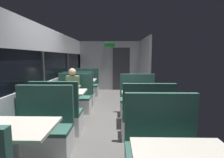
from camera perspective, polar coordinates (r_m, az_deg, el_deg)
ground_plane at (r=4.35m, az=-2.83°, el=-13.97°), size 3.30×9.20×0.02m
carriage_window_panel_left at (r=4.43m, az=-22.01°, el=0.83°), size 0.09×8.48×2.30m
carriage_end_bulkhead at (r=8.25m, az=-0.38°, el=4.30°), size 2.90×0.11×2.30m
carriage_aisle_panel_right at (r=7.15m, az=10.58°, el=3.82°), size 0.08×2.40×2.30m
dining_table_near_window at (r=2.47m, az=-28.96°, el=-15.68°), size 0.90×0.70×0.74m
bench_near_window_facing_entry at (r=3.16m, az=-21.97°, el=-16.31°), size 0.95×0.50×1.10m
dining_table_mid_window at (r=4.37m, az=-14.66°, el=-5.18°), size 0.90×0.70×0.74m
bench_mid_window_facing_end at (r=3.81m, az=-17.44°, el=-11.99°), size 0.95×0.50×1.10m
bench_mid_window_facing_entry at (r=5.10m, az=-12.38°, el=-6.93°), size 0.95×0.50×1.10m
dining_table_far_window at (r=6.43m, az=-9.42°, el=-1.10°), size 0.90×0.70×0.74m
bench_far_window_facing_end at (r=5.81m, az=-10.63°, el=-5.13°), size 0.95×0.50×1.10m
bench_far_window_facing_entry at (r=7.16m, az=-8.33°, el=-2.75°), size 0.95×0.50×1.10m
bench_front_aisle_facing_entry at (r=2.47m, az=16.42°, el=-23.11°), size 0.95×0.50×1.10m
dining_table_rear_aisle at (r=4.05m, az=9.76°, el=-6.02°), size 0.90×0.70×0.74m
bench_rear_aisle_facing_end at (r=3.48m, az=11.37°, el=-13.65°), size 0.95×0.50×1.10m
bench_rear_aisle_facing_entry at (r=4.80m, az=8.45°, el=-7.73°), size 0.95×0.50×1.10m
seated_passenger at (r=4.99m, az=-12.64°, el=-4.80°), size 0.47×0.55×1.26m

